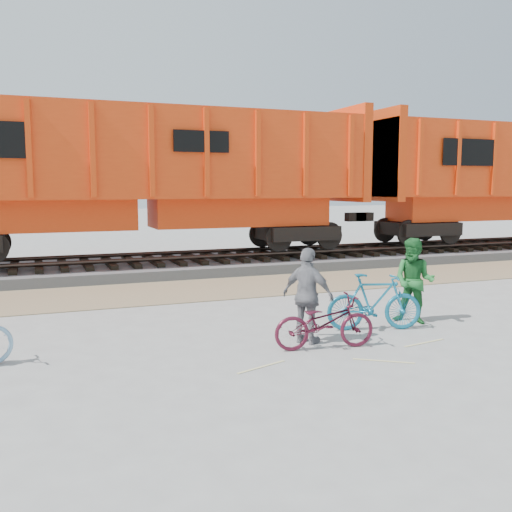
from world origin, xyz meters
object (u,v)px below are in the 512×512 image
Objects in this scene: bicycle_teal at (374,302)px; person_woman at (308,296)px; bicycle_maroon at (324,322)px; person_man at (414,281)px; hopper_car_center at (142,172)px.

person_woman is at bearing 119.29° from bicycle_teal.
person_man is at bearing -60.47° from bicycle_maroon.
person_woman is (1.11, -8.88, -2.21)m from hopper_car_center.
hopper_car_center is 8.63× the size of person_man.
bicycle_maroon is 0.55m from person_woman.
bicycle_teal is 1.06m from person_man.
hopper_car_center is 9.35m from person_man.
person_man is 2.56m from person_woman.
person_woman reaches higher than bicycle_teal.
person_woman is (-2.51, -0.54, -0.01)m from person_man.
person_man reaches higher than bicycle_teal.
bicycle_maroon is 1.03× the size of person_woman.
hopper_car_center reaches higher than person_man.
person_man reaches higher than person_woman.
bicycle_teal is (2.61, -8.54, -2.49)m from hopper_car_center.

